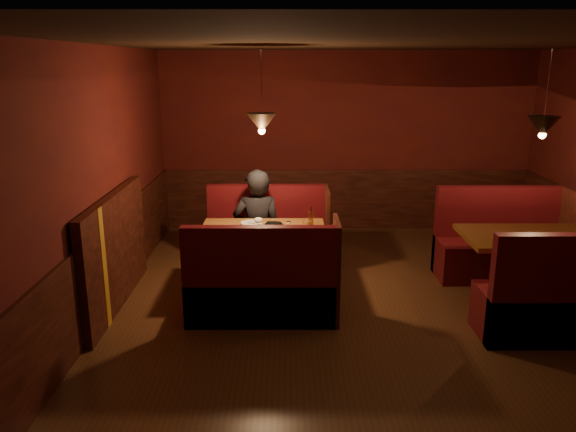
{
  "coord_description": "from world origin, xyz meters",
  "views": [
    {
      "loc": [
        -0.98,
        -5.63,
        2.72
      ],
      "look_at": [
        -0.96,
        0.8,
        0.95
      ],
      "focal_mm": 35.0,
      "sensor_mm": 36.0,
      "label": 1
    }
  ],
  "objects_px": {
    "main_table": "(264,243)",
    "diner_b": "(277,254)",
    "main_bench_far": "(268,242)",
    "diner_a": "(257,209)",
    "second_bench_far": "(500,249)",
    "second_bench_near": "(565,306)",
    "main_bench_near": "(263,290)",
    "second_table": "(528,253)"
  },
  "relations": [
    {
      "from": "main_bench_far",
      "to": "main_table",
      "type": "bearing_deg",
      "value": -91.19
    },
    {
      "from": "second_bench_near",
      "to": "diner_b",
      "type": "distance_m",
      "value": 2.97
    },
    {
      "from": "diner_a",
      "to": "second_bench_near",
      "type": "bearing_deg",
      "value": 146.07
    },
    {
      "from": "main_table",
      "to": "main_bench_near",
      "type": "height_order",
      "value": "main_bench_near"
    },
    {
      "from": "main_bench_far",
      "to": "main_bench_near",
      "type": "distance_m",
      "value": 1.69
    },
    {
      "from": "second_table",
      "to": "diner_b",
      "type": "height_order",
      "value": "diner_b"
    },
    {
      "from": "main_bench_far",
      "to": "second_table",
      "type": "relative_size",
      "value": 1.1
    },
    {
      "from": "second_bench_far",
      "to": "diner_a",
      "type": "height_order",
      "value": "diner_a"
    },
    {
      "from": "second_bench_near",
      "to": "diner_b",
      "type": "height_order",
      "value": "diner_b"
    },
    {
      "from": "main_bench_far",
      "to": "diner_a",
      "type": "distance_m",
      "value": 0.59
    },
    {
      "from": "second_bench_near",
      "to": "diner_a",
      "type": "relative_size",
      "value": 0.93
    },
    {
      "from": "diner_a",
      "to": "main_bench_near",
      "type": "bearing_deg",
      "value": 92.0
    },
    {
      "from": "main_table",
      "to": "second_bench_far",
      "type": "height_order",
      "value": "second_bench_far"
    },
    {
      "from": "second_bench_far",
      "to": "diner_b",
      "type": "bearing_deg",
      "value": -158.16
    },
    {
      "from": "main_bench_far",
      "to": "second_bench_far",
      "type": "relative_size",
      "value": 1.0
    },
    {
      "from": "diner_b",
      "to": "second_bench_near",
      "type": "bearing_deg",
      "value": -15.78
    },
    {
      "from": "main_bench_near",
      "to": "diner_a",
      "type": "height_order",
      "value": "diner_a"
    },
    {
      "from": "main_table",
      "to": "second_bench_far",
      "type": "relative_size",
      "value": 0.91
    },
    {
      "from": "diner_b",
      "to": "second_table",
      "type": "bearing_deg",
      "value": 1.64
    },
    {
      "from": "second_bench_near",
      "to": "main_bench_near",
      "type": "bearing_deg",
      "value": 171.82
    },
    {
      "from": "main_table",
      "to": "diner_b",
      "type": "bearing_deg",
      "value": -76.02
    },
    {
      "from": "main_bench_near",
      "to": "main_table",
      "type": "bearing_deg",
      "value": 91.19
    },
    {
      "from": "second_bench_far",
      "to": "diner_a",
      "type": "relative_size",
      "value": 0.93
    },
    {
      "from": "second_bench_far",
      "to": "main_table",
      "type": "bearing_deg",
      "value": -170.94
    },
    {
      "from": "main_table",
      "to": "main_bench_far",
      "type": "distance_m",
      "value": 0.88
    },
    {
      "from": "second_bench_near",
      "to": "second_bench_far",
      "type": "bearing_deg",
      "value": 90.0
    },
    {
      "from": "diner_a",
      "to": "second_bench_far",
      "type": "bearing_deg",
      "value": 174.73
    },
    {
      "from": "main_table",
      "to": "diner_b",
      "type": "height_order",
      "value": "diner_b"
    },
    {
      "from": "second_bench_far",
      "to": "diner_b",
      "type": "distance_m",
      "value": 3.13
    },
    {
      "from": "second_bench_far",
      "to": "diner_b",
      "type": "relative_size",
      "value": 1.15
    },
    {
      "from": "second_table",
      "to": "main_table",
      "type": "bearing_deg",
      "value": 172.5
    },
    {
      "from": "second_bench_far",
      "to": "diner_b",
      "type": "height_order",
      "value": "diner_b"
    },
    {
      "from": "second_bench_far",
      "to": "second_bench_near",
      "type": "height_order",
      "value": "same"
    },
    {
      "from": "main_table",
      "to": "diner_a",
      "type": "xyz_separation_m",
      "value": [
        -0.11,
        0.6,
        0.26
      ]
    },
    {
      "from": "main_table",
      "to": "main_bench_far",
      "type": "height_order",
      "value": "main_bench_far"
    },
    {
      "from": "main_table",
      "to": "main_bench_near",
      "type": "distance_m",
      "value": 0.88
    },
    {
      "from": "diner_a",
      "to": "diner_b",
      "type": "height_order",
      "value": "diner_a"
    },
    {
      "from": "main_bench_near",
      "to": "second_bench_far",
      "type": "relative_size",
      "value": 1.0
    },
    {
      "from": "second_table",
      "to": "second_bench_far",
      "type": "xyz_separation_m",
      "value": [
        0.03,
        0.88,
        -0.25
      ]
    },
    {
      "from": "main_table",
      "to": "second_table",
      "type": "relative_size",
      "value": 1.0
    },
    {
      "from": "main_bench_near",
      "to": "second_bench_near",
      "type": "distance_m",
      "value": 3.07
    },
    {
      "from": "main_bench_far",
      "to": "second_bench_far",
      "type": "distance_m",
      "value": 3.06
    }
  ]
}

